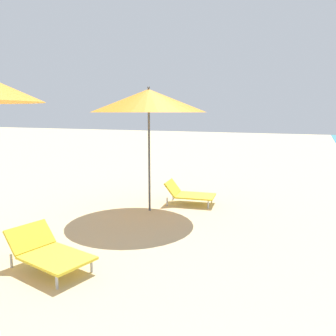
% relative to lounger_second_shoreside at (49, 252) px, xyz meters
% --- Properties ---
extents(lounger_second_shoreside, '(1.39, 0.96, 0.57)m').
position_rel_lounger_second_shoreside_xyz_m(lounger_second_shoreside, '(0.00, 0.00, 0.00)').
color(lounger_second_shoreside, yellow).
rests_on(lounger_second_shoreside, ground).
extents(umbrella_farthest, '(2.59, 2.59, 2.84)m').
position_rel_lounger_second_shoreside_xyz_m(umbrella_farthest, '(0.01, 3.32, 2.25)').
color(umbrella_farthest, '#4C4C51').
rests_on(umbrella_farthest, ground).
extents(lounger_farthest_shoreside, '(1.28, 0.85, 0.57)m').
position_rel_lounger_second_shoreside_xyz_m(lounger_farthest_shoreside, '(0.65, 4.24, -0.00)').
color(lounger_farthest_shoreside, yellow).
rests_on(lounger_farthest_shoreside, ground).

